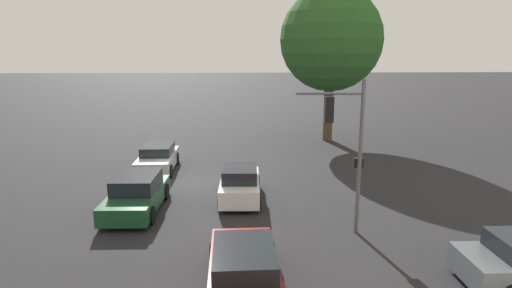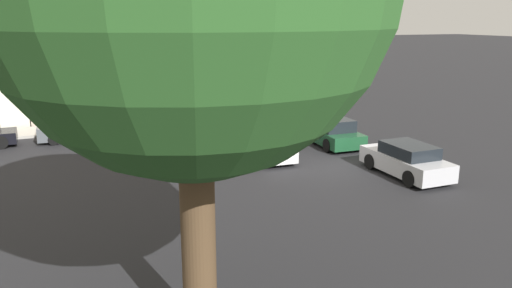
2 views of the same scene
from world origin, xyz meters
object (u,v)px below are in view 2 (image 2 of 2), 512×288
object	(u,v)px
crossing_car_1	(406,160)
parked_car_0	(80,128)
crossing_car_2	(220,119)
crossing_car_3	(331,132)
traffic_signal	(173,80)
crossing_car_0	(266,144)

from	to	relation	value
crossing_car_1	parked_car_0	world-z (taller)	crossing_car_1
crossing_car_2	crossing_car_3	distance (m)	7.48
traffic_signal	crossing_car_3	bearing A→B (deg)	77.03
crossing_car_1	crossing_car_0	bearing A→B (deg)	42.38
crossing_car_1	crossing_car_3	distance (m)	6.06
parked_car_0	crossing_car_3	bearing A→B (deg)	154.71
traffic_signal	crossing_car_1	size ratio (longest dim) A/B	1.27
crossing_car_0	crossing_car_3	world-z (taller)	crossing_car_0
crossing_car_0	parked_car_0	size ratio (longest dim) A/B	0.91
crossing_car_3	traffic_signal	bearing A→B (deg)	74.06
crossing_car_0	crossing_car_1	size ratio (longest dim) A/B	0.92
crossing_car_0	traffic_signal	bearing A→B (deg)	-132.81
crossing_car_0	crossing_car_2	distance (m)	7.23
traffic_signal	crossing_car_2	xyz separation A→B (m)	(3.53, -3.67, -3.01)
crossing_car_0	parked_car_0	bearing A→B (deg)	-129.80
crossing_car_0	crossing_car_1	bearing A→B (deg)	45.22
parked_car_0	crossing_car_2	bearing A→B (deg)	179.66
traffic_signal	crossing_car_0	size ratio (longest dim) A/B	1.37
crossing_car_0	parked_car_0	xyz separation A→B (m)	(7.53, 8.24, -0.04)
crossing_car_1	crossing_car_3	bearing A→B (deg)	1.91
crossing_car_1	crossing_car_2	xyz separation A→B (m)	(12.18, 4.52, -0.07)
crossing_car_1	crossing_car_2	world-z (taller)	crossing_car_1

